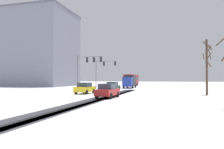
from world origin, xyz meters
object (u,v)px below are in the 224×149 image
traffic_signal_far_left (103,68)px  bare_tree_sidewalk_mid (207,65)px  box_truck_delivery (130,81)px  office_building_far_left_block (28,49)px  car_dark_green_lead (113,87)px  bus_oncoming (131,79)px  car_red_third (108,91)px  car_yellow_cab_second (85,88)px  traffic_signal_near_left (87,64)px

traffic_signal_far_left → bare_tree_sidewalk_mid: size_ratio=0.87×
box_truck_delivery → office_building_far_left_block: 34.65m
car_dark_green_lead → bus_oncoming: size_ratio=0.37×
bus_oncoming → office_building_far_left_block: office_building_far_left_block is taller
bare_tree_sidewalk_mid → box_truck_delivery: bearing=126.9°
traffic_signal_far_left → car_red_third: bearing=-70.8°
car_red_third → bare_tree_sidewalk_mid: (11.66, 7.63, 3.23)m
bus_oncoming → bare_tree_sidewalk_mid: size_ratio=1.47×
car_yellow_cab_second → bare_tree_sidewalk_mid: bare_tree_sidewalk_mid is taller
bare_tree_sidewalk_mid → bus_oncoming: bearing=116.7°
car_red_third → bus_oncoming: bus_oncoming is taller
car_dark_green_lead → bare_tree_sidewalk_mid: bare_tree_sidewalk_mid is taller
traffic_signal_far_left → car_red_third: (7.80, -22.36, -3.78)m
car_yellow_cab_second → office_building_far_left_block: (-29.99, 27.05, 10.36)m
car_red_third → car_yellow_cab_second: bearing=132.5°
traffic_signal_near_left → car_red_third: size_ratio=1.55×
traffic_signal_far_left → box_truck_delivery: bearing=36.5°
box_truck_delivery → office_building_far_left_block: office_building_far_left_block is taller
car_dark_green_lead → car_yellow_cab_second: size_ratio=0.99×
car_red_third → traffic_signal_near_left: bearing=121.4°
car_yellow_cab_second → car_red_third: bearing=-47.5°
bare_tree_sidewalk_mid → office_building_far_left_block: 53.50m
office_building_far_left_block → car_yellow_cab_second: bearing=-42.0°
box_truck_delivery → bare_tree_sidewalk_mid: 23.54m
office_building_far_left_block → bare_tree_sidewalk_mid: bearing=-28.1°
car_red_third → box_truck_delivery: 26.48m
car_dark_green_lead → bus_oncoming: bearing=93.5°
car_dark_green_lead → bare_tree_sidewalk_mid: size_ratio=0.55×
traffic_signal_near_left → car_red_third: traffic_signal_near_left is taller
car_yellow_cab_second → bus_oncoming: bus_oncoming is taller
car_yellow_cab_second → bare_tree_sidewalk_mid: (16.77, 2.06, 3.23)m
traffic_signal_far_left → car_yellow_cab_second: (2.68, -16.78, -3.78)m
traffic_signal_near_left → bare_tree_sidewalk_mid: 19.76m
car_dark_green_lead → car_red_third: size_ratio=0.99×
traffic_signal_far_left → traffic_signal_near_left: bearing=-88.4°
traffic_signal_far_left → car_dark_green_lead: traffic_signal_far_left is taller
car_dark_green_lead → traffic_signal_far_left: bearing=116.4°
car_dark_green_lead → office_building_far_left_block: size_ratio=0.15×
car_yellow_cab_second → bare_tree_sidewalk_mid: size_ratio=0.56×
bare_tree_sidewalk_mid → office_building_far_left_block: office_building_far_left_block is taller
car_yellow_cab_second → office_building_far_left_block: office_building_far_left_block is taller
car_dark_green_lead → car_red_third: bearing=-77.4°
car_red_third → bare_tree_sidewalk_mid: 14.30m
bus_oncoming → box_truck_delivery: size_ratio=1.48×
traffic_signal_near_left → bare_tree_sidewalk_mid: (19.18, -4.69, -0.71)m
office_building_far_left_block → bus_oncoming: bearing=12.7°
bus_oncoming → box_truck_delivery: (1.97, -13.17, -0.36)m
car_red_third → bus_oncoming: (-4.37, 39.53, 1.18)m
car_red_third → bus_oncoming: bearing=96.3°
traffic_signal_near_left → traffic_signal_far_left: bearing=91.6°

